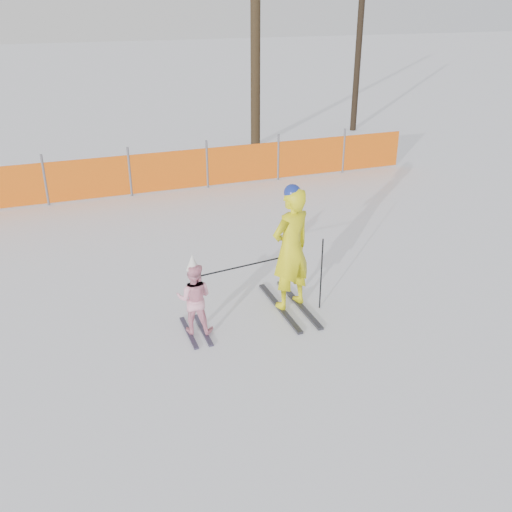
# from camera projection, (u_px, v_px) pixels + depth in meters

# --- Properties ---
(ground) EXTENTS (120.00, 120.00, 0.00)m
(ground) POSITION_uv_depth(u_px,v_px,m) (267.00, 328.00, 8.72)
(ground) COLOR white
(ground) RESTS_ON ground
(adult) EXTENTS (0.84, 1.65, 2.09)m
(adult) POSITION_uv_depth(u_px,v_px,m) (291.00, 249.00, 8.88)
(adult) COLOR black
(adult) RESTS_ON ground
(child) EXTENTS (0.66, 0.91, 1.29)m
(child) POSITION_uv_depth(u_px,v_px,m) (194.00, 298.00, 8.37)
(child) COLOR black
(child) RESTS_ON ground
(ski_poles) EXTENTS (1.97, 0.21, 1.22)m
(ski_poles) POSITION_uv_depth(u_px,v_px,m) (281.00, 270.00, 8.79)
(ski_poles) COLOR black
(ski_poles) RESTS_ON ground
(safety_fence) EXTENTS (15.81, 0.06, 1.25)m
(safety_fence) POSITION_uv_depth(u_px,v_px,m) (122.00, 175.00, 14.15)
(safety_fence) COLOR #595960
(safety_fence) RESTS_ON ground
(tree_trunks) EXTENTS (4.55, 1.27, 7.42)m
(tree_trunks) POSITION_uv_depth(u_px,v_px,m) (285.00, 36.00, 18.38)
(tree_trunks) COLOR #312516
(tree_trunks) RESTS_ON ground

